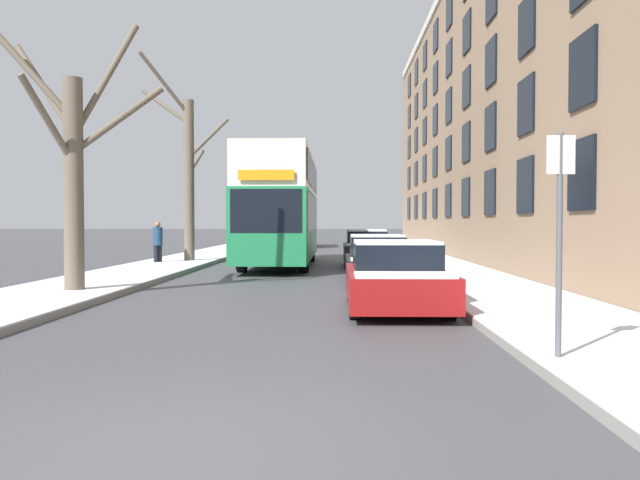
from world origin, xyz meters
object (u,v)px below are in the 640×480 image
(double_decker_bus, at_px, (281,204))
(oncoming_van, at_px, (301,229))
(pedestrian_left_sidewalk, at_px, (158,242))
(street_sign_post, at_px, (559,236))
(parked_car_0, at_px, (396,278))
(parked_car_1, at_px, (377,260))
(bare_tree_left_0, at_px, (72,162))
(bare_tree_left_1, at_px, (188,173))
(parked_car_2, at_px, (366,249))

(double_decker_bus, bearing_deg, oncoming_van, 91.00)
(pedestrian_left_sidewalk, relative_size, street_sign_post, 0.64)
(parked_car_0, bearing_deg, parked_car_1, 90.00)
(oncoming_van, height_order, pedestrian_left_sidewalk, oncoming_van)
(bare_tree_left_0, distance_m, double_decker_bus, 10.88)
(bare_tree_left_1, height_order, parked_car_2, bare_tree_left_1)
(bare_tree_left_0, relative_size, double_decker_bus, 0.63)
(street_sign_post, bearing_deg, parked_car_2, 94.69)
(parked_car_1, xyz_separation_m, oncoming_van, (-3.68, 25.90, 0.61))
(parked_car_2, relative_size, pedestrian_left_sidewalk, 2.42)
(double_decker_bus, bearing_deg, street_sign_post, -74.62)
(parked_car_1, relative_size, parked_car_2, 0.98)
(double_decker_bus, relative_size, parked_car_2, 2.45)
(bare_tree_left_0, bearing_deg, parked_car_0, -15.90)
(double_decker_bus, height_order, parked_car_0, double_decker_bus)
(oncoming_van, bearing_deg, parked_car_2, -79.36)
(bare_tree_left_1, distance_m, double_decker_bus, 4.28)
(pedestrian_left_sidewalk, bearing_deg, street_sign_post, -109.11)
(parked_car_2, height_order, oncoming_van, oncoming_van)
(parked_car_2, xyz_separation_m, pedestrian_left_sidewalk, (-8.19, 0.12, 0.29))
(double_decker_bus, xyz_separation_m, pedestrian_left_sidewalk, (-4.85, -0.11, -1.49))
(pedestrian_left_sidewalk, bearing_deg, oncoming_van, 28.55)
(bare_tree_left_0, xyz_separation_m, pedestrian_left_sidewalk, (-0.91, 10.00, -2.14))
(parked_car_1, bearing_deg, pedestrian_left_sidewalk, 141.87)
(parked_car_0, distance_m, pedestrian_left_sidewalk, 14.60)
(bare_tree_left_0, distance_m, pedestrian_left_sidewalk, 10.27)
(bare_tree_left_1, relative_size, parked_car_0, 2.05)
(parked_car_1, height_order, parked_car_2, parked_car_2)
(parked_car_1, xyz_separation_m, parked_car_2, (0.00, 6.31, 0.04))
(parked_car_0, bearing_deg, oncoming_van, 96.65)
(parked_car_0, height_order, street_sign_post, street_sign_post)
(oncoming_van, bearing_deg, double_decker_bus, -89.00)
(bare_tree_left_0, bearing_deg, bare_tree_left_1, 89.93)
(bare_tree_left_0, distance_m, parked_car_0, 7.97)
(bare_tree_left_1, bearing_deg, street_sign_post, -64.64)
(parked_car_0, relative_size, oncoming_van, 0.74)
(parked_car_0, distance_m, parked_car_1, 5.65)
(double_decker_bus, bearing_deg, parked_car_1, -62.95)
(pedestrian_left_sidewalk, distance_m, street_sign_post, 19.61)
(oncoming_van, bearing_deg, bare_tree_left_0, -96.97)
(street_sign_post, bearing_deg, double_decker_bus, 105.38)
(bare_tree_left_0, relative_size, bare_tree_left_1, 0.79)
(parked_car_0, height_order, parked_car_1, parked_car_1)
(parked_car_0, bearing_deg, pedestrian_left_sidewalk, 124.16)
(double_decker_bus, bearing_deg, parked_car_0, -74.67)
(parked_car_0, distance_m, street_sign_post, 5.29)
(parked_car_2, xyz_separation_m, street_sign_post, (1.39, -16.98, 0.89))
(parked_car_0, relative_size, parked_car_2, 0.96)
(bare_tree_left_1, bearing_deg, parked_car_1, -46.32)
(bare_tree_left_0, distance_m, oncoming_van, 29.75)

